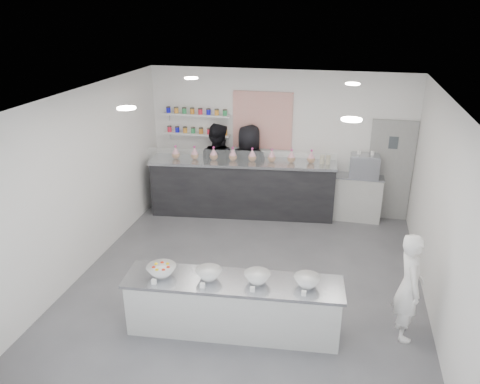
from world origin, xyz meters
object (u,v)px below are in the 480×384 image
(back_bar, at_px, (242,188))
(espresso_machine, at_px, (364,166))
(espresso_ledge, at_px, (349,197))
(woman_prep, at_px, (409,287))
(staff_left, at_px, (217,166))
(prep_counter, at_px, (233,306))
(staff_right, at_px, (249,169))

(back_bar, relative_size, espresso_machine, 6.62)
(espresso_ledge, height_order, woman_prep, woman_prep)
(staff_left, bearing_deg, espresso_machine, -170.68)
(prep_counter, distance_m, espresso_machine, 4.49)
(prep_counter, height_order, back_bar, back_bar)
(espresso_ledge, xyz_separation_m, staff_right, (-2.13, -0.01, 0.47))
(staff_right, bearing_deg, espresso_machine, -171.93)
(staff_right, bearing_deg, back_bar, 79.38)
(back_bar, relative_size, staff_left, 2.03)
(prep_counter, xyz_separation_m, back_bar, (-0.72, 3.81, 0.20))
(espresso_ledge, bearing_deg, espresso_machine, 0.00)
(staff_right, bearing_deg, woman_prep, 136.65)
(espresso_machine, distance_m, staff_right, 2.38)
(prep_counter, relative_size, espresso_ledge, 2.27)
(woman_prep, height_order, staff_left, staff_left)
(prep_counter, xyz_separation_m, staff_left, (-1.35, 4.06, 0.54))
(back_bar, relative_size, woman_prep, 2.52)
(prep_counter, distance_m, espresso_ledge, 4.33)
(woman_prep, bearing_deg, staff_right, 31.72)
(prep_counter, relative_size, espresso_machine, 5.04)
(espresso_ledge, relative_size, espresso_machine, 2.23)
(espresso_ledge, distance_m, woman_prep, 3.73)
(prep_counter, relative_size, staff_left, 1.55)
(prep_counter, relative_size, back_bar, 0.76)
(prep_counter, height_order, staff_right, staff_right)
(espresso_ledge, bearing_deg, staff_right, -179.74)
(prep_counter, distance_m, woman_prep, 2.35)
(staff_left, bearing_deg, back_bar, 167.31)
(espresso_machine, bearing_deg, espresso_ledge, 180.00)
(espresso_ledge, height_order, espresso_machine, espresso_machine)
(espresso_machine, height_order, staff_right, staff_right)
(back_bar, distance_m, woman_prep, 4.52)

